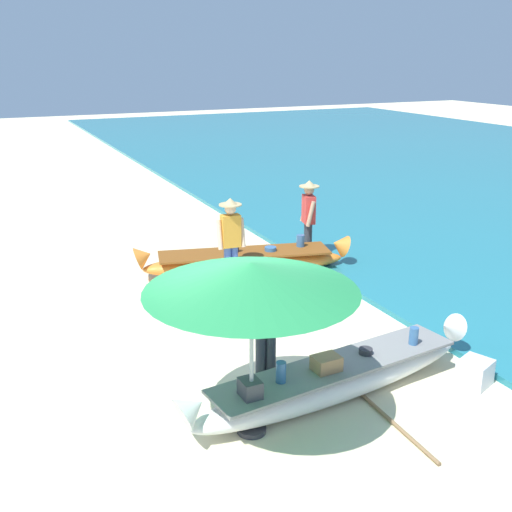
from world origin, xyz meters
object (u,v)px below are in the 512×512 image
(boat_white_foreground, at_px, (336,379))
(person_tourist_customer, at_px, (266,327))
(boat_orange_midground, at_px, (245,262))
(cooler_box, at_px, (475,373))
(person_vendor_hatted, at_px, (231,237))
(paddle, at_px, (381,412))
(person_vendor_assistant, at_px, (308,215))
(patio_umbrella_large, at_px, (251,278))

(boat_white_foreground, relative_size, person_tourist_customer, 2.87)
(boat_white_foreground, height_order, person_tourist_customer, person_tourist_customer)
(boat_orange_midground, height_order, cooler_box, boat_orange_midground)
(person_vendor_hatted, bearing_deg, cooler_box, -71.89)
(boat_white_foreground, relative_size, person_vendor_hatted, 2.61)
(boat_orange_midground, bearing_deg, person_tourist_customer, -110.50)
(cooler_box, bearing_deg, person_vendor_hatted, 86.31)
(person_tourist_customer, distance_m, paddle, 1.84)
(person_vendor_hatted, distance_m, person_vendor_assistant, 2.34)
(cooler_box, bearing_deg, paddle, 160.53)
(person_tourist_customer, xyz_separation_m, person_vendor_assistant, (3.27, 4.62, 0.12))
(person_vendor_assistant, distance_m, paddle, 6.30)
(person_vendor_hatted, xyz_separation_m, patio_umbrella_large, (-1.68, -4.64, 0.97))
(person_vendor_hatted, distance_m, paddle, 5.09)
(person_vendor_hatted, xyz_separation_m, cooler_box, (1.61, -4.92, -0.85))
(boat_orange_midground, xyz_separation_m, person_vendor_assistant, (1.64, 0.26, 0.77))
(person_tourist_customer, distance_m, person_vendor_assistant, 5.66)
(boat_white_foreground, height_order, boat_orange_midground, boat_orange_midground)
(cooler_box, relative_size, paddle, 0.23)
(boat_white_foreground, relative_size, boat_orange_midground, 1.04)
(boat_white_foreground, bearing_deg, boat_orange_midground, 80.06)
(person_vendor_hatted, distance_m, cooler_box, 5.25)
(boat_orange_midground, distance_m, paddle, 5.59)
(person_tourist_customer, height_order, paddle, person_tourist_customer)
(cooler_box, bearing_deg, boat_orange_midground, 79.13)
(paddle, bearing_deg, person_tourist_customer, 131.98)
(boat_white_foreground, relative_size, paddle, 2.55)
(person_vendor_hatted, height_order, patio_umbrella_large, patio_umbrella_large)
(person_vendor_assistant, bearing_deg, person_vendor_hatted, -159.24)
(boat_white_foreground, xyz_separation_m, person_tourist_customer, (-0.76, 0.59, 0.65))
(boat_orange_midground, relative_size, person_vendor_hatted, 2.50)
(paddle, bearing_deg, boat_white_foreground, 117.15)
(boat_white_foreground, bearing_deg, person_tourist_customer, 142.42)
(boat_white_foreground, height_order, person_vendor_hatted, person_vendor_hatted)
(cooler_box, bearing_deg, patio_umbrella_large, 153.32)
(person_tourist_customer, height_order, person_vendor_assistant, person_vendor_assistant)
(person_vendor_assistant, xyz_separation_m, paddle, (-2.20, -5.82, -1.01))
(boat_orange_midground, xyz_separation_m, paddle, (-0.56, -5.56, -0.24))
(boat_white_foreground, height_order, cooler_box, boat_white_foreground)
(boat_orange_midground, height_order, person_vendor_assistant, person_vendor_assistant)
(patio_umbrella_large, bearing_deg, cooler_box, -4.88)
(boat_orange_midground, distance_m, cooler_box, 5.59)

